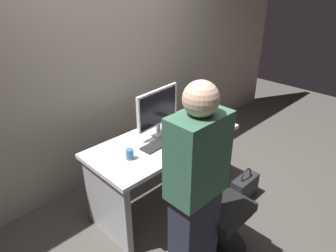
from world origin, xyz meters
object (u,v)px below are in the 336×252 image
at_px(person_at_desk, 196,194).
at_px(handbag, 244,187).
at_px(office_chair, 214,206).
at_px(desk, 164,158).
at_px(cell_phone, 204,129).
at_px(monitor, 158,109).
at_px(keyboard, 161,143).
at_px(cup_near_keyboard, 130,154).
at_px(book_stack, 182,118).
at_px(mouse, 184,131).

bearing_deg(person_at_desk, handbag, 11.91).
relative_size(office_chair, person_at_desk, 0.57).
height_order(person_at_desk, handbag, person_at_desk).
bearing_deg(desk, handbag, -42.54).
bearing_deg(cell_phone, handbag, -56.49).
height_order(monitor, keyboard, monitor).
bearing_deg(cup_near_keyboard, book_stack, 12.33).
height_order(desk, cell_phone, cell_phone).
height_order(person_at_desk, book_stack, person_at_desk).
distance_m(person_at_desk, mouse, 1.05).
bearing_deg(handbag, monitor, 130.56).
height_order(desk, office_chair, office_chair).
bearing_deg(book_stack, handbag, -71.13).
xyz_separation_m(desk, keyboard, (-0.09, -0.05, 0.24)).
relative_size(mouse, cell_phone, 0.69).
relative_size(person_at_desk, cell_phone, 11.38).
relative_size(office_chair, book_stack, 4.07).
height_order(mouse, cell_phone, mouse).
bearing_deg(office_chair, handbag, 10.59).
height_order(office_chair, mouse, office_chair).
height_order(cup_near_keyboard, cell_phone, cup_near_keyboard).
relative_size(keyboard, cup_near_keyboard, 4.60).
bearing_deg(person_at_desk, book_stack, 47.18).
bearing_deg(desk, cup_near_keyboard, -173.48).
bearing_deg(book_stack, monitor, -178.08).
bearing_deg(book_stack, keyboard, -158.80).
xyz_separation_m(cup_near_keyboard, handbag, (1.09, -0.52, -0.67)).
bearing_deg(cell_phone, monitor, 151.05).
bearing_deg(office_chair, keyboard, 88.22).
distance_m(book_stack, handbag, 1.00).
relative_size(person_at_desk, book_stack, 7.09).
height_order(keyboard, handbag, keyboard).
xyz_separation_m(monitor, keyboard, (-0.12, -0.17, -0.25)).
relative_size(cup_near_keyboard, book_stack, 0.40).
relative_size(person_at_desk, cup_near_keyboard, 17.52).
height_order(desk, cup_near_keyboard, cup_near_keyboard).
height_order(office_chair, keyboard, office_chair).
relative_size(office_chair, handbag, 2.49).
xyz_separation_m(mouse, cell_phone, (0.19, -0.11, -0.01)).
height_order(monitor, cell_phone, monitor).
relative_size(person_at_desk, handbag, 4.34).
height_order(keyboard, mouse, mouse).
relative_size(monitor, keyboard, 1.26).
xyz_separation_m(office_chair, person_at_desk, (-0.38, -0.10, 0.41)).
height_order(person_at_desk, mouse, person_at_desk).
bearing_deg(monitor, person_at_desk, -119.19).
bearing_deg(book_stack, cell_phone, -84.26).
xyz_separation_m(desk, book_stack, (0.39, 0.13, 0.27)).
distance_m(monitor, keyboard, 0.33).
height_order(cup_near_keyboard, book_stack, cup_near_keyboard).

